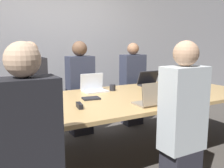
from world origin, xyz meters
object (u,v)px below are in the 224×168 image
at_px(person_far_center, 80,89).
at_px(person_far_midleft, 32,95).
at_px(person_near_midright, 183,122).
at_px(laptop_near_midright, 152,99).
at_px(laptop_far_right, 150,81).
at_px(laptop_near_left, 16,117).
at_px(person_near_left, 28,159).
at_px(stapler, 79,106).
at_px(cup_near_left, 47,113).
at_px(cup_far_right, 164,81).
at_px(laptop_far_center, 93,86).
at_px(cup_near_midright, 168,98).
at_px(cup_far_center, 113,88).
at_px(person_far_right, 133,85).
at_px(laptop_far_midleft, 37,90).

height_order(person_far_center, person_far_midleft, person_far_center).
bearing_deg(person_near_midright, laptop_near_midright, -88.86).
height_order(laptop_far_right, laptop_near_left, laptop_near_left).
relative_size(person_near_left, stapler, 9.24).
bearing_deg(stapler, cup_near_left, -145.29).
xyz_separation_m(laptop_near_left, person_far_midleft, (0.42, 1.43, -0.14)).
height_order(cup_far_right, laptop_far_center, laptop_far_center).
xyz_separation_m(cup_near_midright, stapler, (-0.95, 0.25, -0.02)).
distance_m(laptop_near_midright, stapler, 0.76).
relative_size(cup_far_center, person_far_midleft, 0.06).
bearing_deg(laptop_near_midright, person_far_midleft, -57.23).
height_order(person_near_left, person_far_midleft, person_far_midleft).
bearing_deg(cup_far_center, person_far_right, 39.04).
xyz_separation_m(cup_far_center, laptop_far_midleft, (-0.98, 0.20, 0.02)).
bearing_deg(laptop_far_center, person_far_center, 88.40).
relative_size(person_far_midleft, stapler, 9.25).
height_order(person_near_midright, cup_near_midright, person_near_midright).
distance_m(cup_near_midright, person_far_midleft, 1.85).
height_order(cup_far_right, cup_far_center, cup_far_right).
height_order(person_far_right, laptop_near_left, person_far_right).
xyz_separation_m(person_far_center, person_near_left, (-1.16, -1.99, -0.01)).
bearing_deg(stapler, laptop_far_right, 35.85).
bearing_deg(person_near_midright, laptop_far_right, -117.06).
bearing_deg(cup_far_center, stapler, -139.59).
bearing_deg(person_far_right, person_far_center, -179.83).
distance_m(cup_far_center, person_far_midleft, 1.11).
relative_size(person_near_midright, laptop_far_midleft, 4.69).
height_order(laptop_far_midleft, stapler, laptop_far_midleft).
bearing_deg(person_near_midright, cup_near_midright, -117.04).
height_order(laptop_far_center, laptop_far_midleft, laptop_far_center).
bearing_deg(laptop_near_midright, laptop_far_right, -126.81).
bearing_deg(person_far_center, laptop_near_midright, -82.66).
bearing_deg(person_far_right, stapler, -140.27).
xyz_separation_m(laptop_far_right, person_far_midleft, (-1.67, 0.45, -0.13)).
xyz_separation_m(person_far_right, person_near_midright, (-0.77, -1.95, 0.02)).
distance_m(laptop_far_center, person_far_center, 0.52).
bearing_deg(laptop_near_midright, cup_near_left, -5.09).
distance_m(person_far_right, cup_far_right, 0.59).
bearing_deg(person_far_right, cup_near_left, -142.83).
bearing_deg(cup_near_midright, person_far_midleft, 129.55).
bearing_deg(laptop_far_midleft, cup_near_left, -97.85).
distance_m(person_near_midright, person_far_midleft, 2.11).
distance_m(laptop_near_left, person_far_midleft, 1.50).
relative_size(person_far_right, person_near_midright, 0.98).
distance_m(person_near_midright, person_far_center, 1.95).
distance_m(person_near_midright, laptop_far_center, 1.46).
xyz_separation_m(person_far_right, person_far_midleft, (-1.71, -0.06, 0.02)).
distance_m(laptop_near_midright, laptop_far_center, 1.01).
height_order(cup_far_center, person_near_left, person_near_left).
bearing_deg(cup_far_center, cup_far_right, 4.74).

